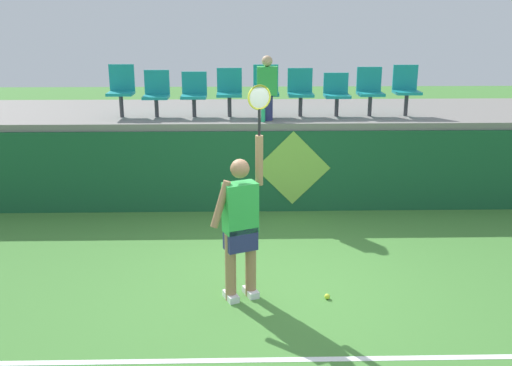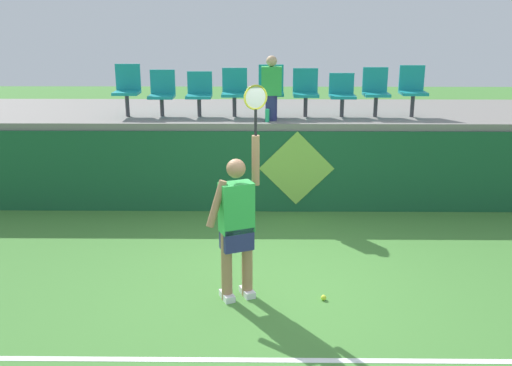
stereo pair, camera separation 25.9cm
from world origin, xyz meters
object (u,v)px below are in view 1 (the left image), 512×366
at_px(tennis_player, 241,222).
at_px(stadium_chair_0, 121,88).
at_px(stadium_chair_7, 370,89).
at_px(water_bottle, 263,115).
at_px(spectator_0, 267,87).
at_px(stadium_chair_3, 229,90).
at_px(stadium_chair_5, 300,90).
at_px(tennis_ball, 327,296).
at_px(stadium_chair_4, 266,88).
at_px(stadium_chair_8, 406,87).
at_px(stadium_chair_1, 156,92).
at_px(stadium_chair_6, 337,92).

height_order(tennis_player, stadium_chair_0, tennis_player).
bearing_deg(stadium_chair_7, water_bottle, -162.65).
bearing_deg(spectator_0, stadium_chair_7, 13.24).
relative_size(tennis_player, stadium_chair_3, 3.05).
bearing_deg(stadium_chair_5, tennis_ball, -90.33).
bearing_deg(spectator_0, water_bottle, -113.02).
xyz_separation_m(tennis_player, stadium_chair_4, (0.44, 3.94, 1.05)).
height_order(stadium_chair_0, stadium_chair_4, stadium_chair_0).
bearing_deg(water_bottle, stadium_chair_5, 41.33).
bearing_deg(stadium_chair_4, stadium_chair_5, -0.40).
height_order(stadium_chair_7, stadium_chair_8, stadium_chair_8).
bearing_deg(stadium_chair_0, stadium_chair_5, -0.07).
height_order(stadium_chair_1, stadium_chair_5, stadium_chair_5).
xyz_separation_m(tennis_ball, stadium_chair_8, (1.90, 4.01, 1.98)).
distance_m(stadium_chair_4, stadium_chair_5, 0.61).
distance_m(stadium_chair_4, stadium_chair_8, 2.49).
xyz_separation_m(water_bottle, stadium_chair_7, (1.91, 0.60, 0.36)).
height_order(stadium_chair_3, stadium_chair_8, stadium_chair_8).
bearing_deg(stadium_chair_0, tennis_player, -61.98).
distance_m(stadium_chair_0, spectator_0, 2.58).
bearing_deg(stadium_chair_0, spectator_0, -9.75).
relative_size(stadium_chair_3, stadium_chair_6, 1.12).
bearing_deg(tennis_player, tennis_ball, -4.06).
relative_size(stadium_chair_3, stadium_chair_4, 0.93).
xyz_separation_m(stadium_chair_0, spectator_0, (2.54, -0.44, 0.06)).
bearing_deg(stadium_chair_7, stadium_chair_5, -179.96).
bearing_deg(tennis_ball, stadium_chair_8, 64.65).
xyz_separation_m(water_bottle, stadium_chair_5, (0.68, 0.60, 0.35)).
xyz_separation_m(stadium_chair_1, stadium_chair_4, (1.93, 0.00, 0.06)).
height_order(stadium_chair_3, stadium_chair_5, stadium_chair_3).
distance_m(stadium_chair_6, stadium_chair_7, 0.59).
bearing_deg(spectator_0, stadium_chair_0, 170.25).
bearing_deg(stadium_chair_1, stadium_chair_8, 0.00).
distance_m(stadium_chair_0, stadium_chair_3, 1.90).
xyz_separation_m(stadium_chair_3, spectator_0, (0.64, -0.43, 0.10)).
bearing_deg(stadium_chair_6, stadium_chair_4, 179.52).
height_order(tennis_ball, stadium_chair_7, stadium_chair_7).
distance_m(tennis_player, stadium_chair_7, 4.67).
bearing_deg(tennis_ball, stadium_chair_4, 98.30).
bearing_deg(stadium_chair_5, stadium_chair_6, -0.56).
relative_size(stadium_chair_1, stadium_chair_3, 0.96).
height_order(tennis_ball, stadium_chair_3, stadium_chair_3).
height_order(water_bottle, stadium_chair_5, stadium_chair_5).
bearing_deg(stadium_chair_4, stadium_chair_6, -0.48).
relative_size(tennis_player, tennis_ball, 38.46).
bearing_deg(stadium_chair_8, stadium_chair_4, 179.94).
bearing_deg(stadium_chair_6, stadium_chair_7, 0.69).
height_order(stadium_chair_4, stadium_chair_5, stadium_chair_4).
distance_m(stadium_chair_3, stadium_chair_5, 1.25).
relative_size(stadium_chair_1, stadium_chair_4, 0.90).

